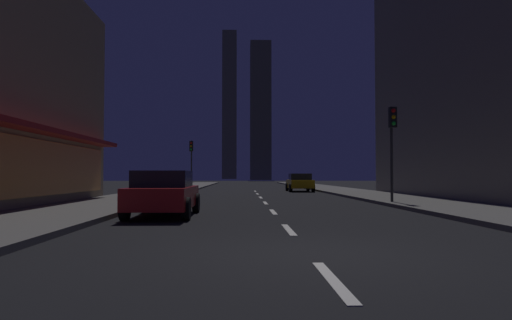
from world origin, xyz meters
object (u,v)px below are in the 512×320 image
(car_parked_far, at_px, (300,182))
(traffic_light_near_right, at_px, (392,132))
(fire_hydrant_far_left, at_px, (175,187))
(car_parked_near, at_px, (164,193))
(street_lamp_right, at_px, (487,34))
(traffic_light_far_left, at_px, (191,154))

(car_parked_far, bearing_deg, traffic_light_near_right, -83.56)
(car_parked_far, relative_size, fire_hydrant_far_left, 6.48)
(car_parked_far, distance_m, traffic_light_near_right, 17.13)
(car_parked_far, height_order, traffic_light_near_right, traffic_light_near_right)
(car_parked_near, relative_size, street_lamp_right, 0.64)
(car_parked_near, xyz_separation_m, street_lamp_right, (8.98, -2.83, 4.33))
(car_parked_near, height_order, street_lamp_right, street_lamp_right)
(street_lamp_right, bearing_deg, car_parked_far, 94.11)
(car_parked_near, xyz_separation_m, traffic_light_near_right, (9.10, 5.08, 2.45))
(car_parked_far, distance_m, fire_hydrant_far_left, 10.22)
(car_parked_far, bearing_deg, street_lamp_right, -85.89)
(car_parked_near, xyz_separation_m, car_parked_far, (7.20, 21.93, 0.00))
(car_parked_near, bearing_deg, traffic_light_far_left, 94.35)
(traffic_light_near_right, bearing_deg, street_lamp_right, -90.87)
(traffic_light_near_right, distance_m, street_lamp_right, 8.13)
(traffic_light_near_right, height_order, traffic_light_far_left, same)
(fire_hydrant_far_left, distance_m, traffic_light_near_right, 17.57)
(car_parked_near, xyz_separation_m, traffic_light_far_left, (-1.90, 24.97, 2.45))
(traffic_light_near_right, relative_size, traffic_light_far_left, 1.00)
(traffic_light_far_left, distance_m, street_lamp_right, 29.91)
(fire_hydrant_far_left, relative_size, traffic_light_far_left, 0.16)
(fire_hydrant_far_left, xyz_separation_m, street_lamp_right, (11.28, -21.00, 4.61))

